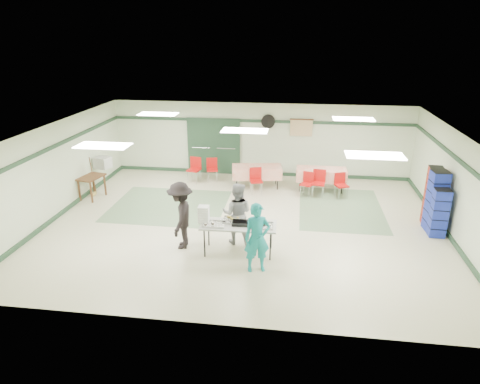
# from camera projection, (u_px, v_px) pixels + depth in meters

# --- Properties ---
(floor) EXTENTS (11.00, 11.00, 0.00)m
(floor) POSITION_uv_depth(u_px,v_px,m) (244.00, 224.00, 12.14)
(floor) COLOR beige
(floor) RESTS_ON ground
(ceiling) EXTENTS (11.00, 11.00, 0.00)m
(ceiling) POSITION_uv_depth(u_px,v_px,m) (245.00, 130.00, 11.18)
(ceiling) COLOR white
(ceiling) RESTS_ON wall_back
(wall_back) EXTENTS (11.00, 0.00, 11.00)m
(wall_back) POSITION_uv_depth(u_px,v_px,m) (260.00, 140.00, 15.83)
(wall_back) COLOR beige
(wall_back) RESTS_ON floor
(wall_front) EXTENTS (11.00, 0.00, 11.00)m
(wall_front) POSITION_uv_depth(u_px,v_px,m) (212.00, 261.00, 7.49)
(wall_front) COLOR beige
(wall_front) RESTS_ON floor
(wall_left) EXTENTS (0.00, 9.00, 9.00)m
(wall_left) POSITION_uv_depth(u_px,v_px,m) (56.00, 170.00, 12.35)
(wall_left) COLOR beige
(wall_left) RESTS_ON floor
(wall_right) EXTENTS (0.00, 9.00, 9.00)m
(wall_right) POSITION_uv_depth(u_px,v_px,m) (457.00, 188.00, 10.96)
(wall_right) COLOR beige
(wall_right) RESTS_ON floor
(trim_back) EXTENTS (11.00, 0.06, 0.10)m
(trim_back) POSITION_uv_depth(u_px,v_px,m) (260.00, 121.00, 15.56)
(trim_back) COLOR #213D29
(trim_back) RESTS_ON wall_back
(baseboard_back) EXTENTS (11.00, 0.06, 0.12)m
(baseboard_back) POSITION_uv_depth(u_px,v_px,m) (259.00, 173.00, 16.26)
(baseboard_back) COLOR #213D29
(baseboard_back) RESTS_ON floor
(trim_left) EXTENTS (0.06, 9.00, 0.10)m
(trim_left) POSITION_uv_depth(u_px,v_px,m) (53.00, 147.00, 12.10)
(trim_left) COLOR #213D29
(trim_left) RESTS_ON wall_back
(baseboard_left) EXTENTS (0.06, 9.00, 0.12)m
(baseboard_left) POSITION_uv_depth(u_px,v_px,m) (64.00, 211.00, 12.81)
(baseboard_left) COLOR #213D29
(baseboard_left) RESTS_ON floor
(trim_right) EXTENTS (0.06, 9.00, 0.10)m
(trim_right) POSITION_uv_depth(u_px,v_px,m) (461.00, 162.00, 10.72)
(trim_right) COLOR #213D29
(trim_right) RESTS_ON wall_back
(baseboard_right) EXTENTS (0.06, 9.00, 0.12)m
(baseboard_right) POSITION_uv_depth(u_px,v_px,m) (447.00, 233.00, 11.42)
(baseboard_right) COLOR #213D29
(baseboard_right) RESTS_ON floor
(green_patch_a) EXTENTS (3.50, 3.00, 0.01)m
(green_patch_a) POSITION_uv_depth(u_px,v_px,m) (169.00, 206.00, 13.38)
(green_patch_a) COLOR slate
(green_patch_a) RESTS_ON floor
(green_patch_b) EXTENTS (2.50, 3.50, 0.01)m
(green_patch_b) POSITION_uv_depth(u_px,v_px,m) (340.00, 208.00, 13.17)
(green_patch_b) COLOR slate
(green_patch_b) RESTS_ON floor
(double_door_left) EXTENTS (0.90, 0.06, 2.10)m
(double_door_left) POSITION_uv_depth(u_px,v_px,m) (202.00, 146.00, 16.16)
(double_door_left) COLOR gray
(double_door_left) RESTS_ON floor
(double_door_right) EXTENTS (0.90, 0.06, 2.10)m
(double_door_right) POSITION_uv_depth(u_px,v_px,m) (226.00, 147.00, 16.04)
(double_door_right) COLOR gray
(double_door_right) RESTS_ON floor
(door_frame) EXTENTS (2.00, 0.03, 2.15)m
(door_frame) POSITION_uv_depth(u_px,v_px,m) (214.00, 147.00, 16.08)
(door_frame) COLOR #213D29
(door_frame) RESTS_ON floor
(wall_fan) EXTENTS (0.50, 0.10, 0.50)m
(wall_fan) POSITION_uv_depth(u_px,v_px,m) (268.00, 121.00, 15.49)
(wall_fan) COLOR black
(wall_fan) RESTS_ON wall_back
(scroll_banner) EXTENTS (0.80, 0.02, 0.60)m
(scroll_banner) POSITION_uv_depth(u_px,v_px,m) (301.00, 128.00, 15.41)
(scroll_banner) COLOR #D6BD85
(scroll_banner) RESTS_ON wall_back
(serving_table) EXTENTS (1.85, 0.80, 0.76)m
(serving_table) POSITION_uv_depth(u_px,v_px,m) (238.00, 226.00, 10.30)
(serving_table) COLOR #AEAEA9
(serving_table) RESTS_ON floor
(sheet_tray_right) EXTENTS (0.55, 0.42, 0.02)m
(sheet_tray_right) POSITION_uv_depth(u_px,v_px,m) (262.00, 226.00, 10.18)
(sheet_tray_right) COLOR silver
(sheet_tray_right) RESTS_ON serving_table
(sheet_tray_mid) EXTENTS (0.56, 0.44, 0.02)m
(sheet_tray_mid) POSITION_uv_depth(u_px,v_px,m) (234.00, 221.00, 10.47)
(sheet_tray_mid) COLOR silver
(sheet_tray_mid) RESTS_ON serving_table
(sheet_tray_left) EXTENTS (0.54, 0.42, 0.02)m
(sheet_tray_left) POSITION_uv_depth(u_px,v_px,m) (214.00, 224.00, 10.26)
(sheet_tray_left) COLOR silver
(sheet_tray_left) RESTS_ON serving_table
(baking_pan) EXTENTS (0.48, 0.31, 0.08)m
(baking_pan) POSITION_uv_depth(u_px,v_px,m) (242.00, 223.00, 10.26)
(baking_pan) COLOR black
(baking_pan) RESTS_ON serving_table
(foam_box_stack) EXTENTS (0.27, 0.24, 0.41)m
(foam_box_stack) POSITION_uv_depth(u_px,v_px,m) (204.00, 214.00, 10.35)
(foam_box_stack) COLOR white
(foam_box_stack) RESTS_ON serving_table
(volunteer_teal) EXTENTS (0.68, 0.54, 1.62)m
(volunteer_teal) POSITION_uv_depth(u_px,v_px,m) (257.00, 238.00, 9.51)
(volunteer_teal) COLOR teal
(volunteer_teal) RESTS_ON floor
(volunteer_grey) EXTENTS (0.79, 0.62, 1.61)m
(volunteer_grey) POSITION_uv_depth(u_px,v_px,m) (237.00, 213.00, 10.79)
(volunteer_grey) COLOR gray
(volunteer_grey) RESTS_ON floor
(volunteer_dark) EXTENTS (0.74, 1.16, 1.71)m
(volunteer_dark) POSITION_uv_depth(u_px,v_px,m) (181.00, 215.00, 10.55)
(volunteer_dark) COLOR black
(volunteer_dark) RESTS_ON floor
(dining_table_a) EXTENTS (1.66, 0.74, 0.77)m
(dining_table_a) POSITION_uv_depth(u_px,v_px,m) (321.00, 174.00, 14.51)
(dining_table_a) COLOR red
(dining_table_a) RESTS_ON floor
(dining_table_b) EXTENTS (1.78, 1.00, 0.77)m
(dining_table_b) POSITION_uv_depth(u_px,v_px,m) (257.00, 171.00, 14.79)
(dining_table_b) COLOR red
(dining_table_b) RESTS_ON floor
(chair_a) EXTENTS (0.46, 0.46, 0.89)m
(chair_a) POSITION_uv_depth(u_px,v_px,m) (319.00, 180.00, 14.01)
(chair_a) COLOR red
(chair_a) RESTS_ON floor
(chair_b) EXTENTS (0.48, 0.48, 0.80)m
(chair_b) POSITION_uv_depth(u_px,v_px,m) (308.00, 181.00, 14.06)
(chair_b) COLOR red
(chair_b) RESTS_ON floor
(chair_c) EXTENTS (0.49, 0.49, 0.81)m
(chair_c) POSITION_uv_depth(u_px,v_px,m) (341.00, 183.00, 13.92)
(chair_c) COLOR red
(chair_c) RESTS_ON floor
(chair_d) EXTENTS (0.49, 0.49, 0.87)m
(chair_d) POSITION_uv_depth(u_px,v_px,m) (256.00, 178.00, 14.27)
(chair_d) COLOR red
(chair_d) RESTS_ON floor
(chair_loose_a) EXTENTS (0.47, 0.47, 0.83)m
(chair_loose_a) POSITION_uv_depth(u_px,v_px,m) (212.00, 167.00, 15.46)
(chair_loose_a) COLOR red
(chair_loose_a) RESTS_ON floor
(chair_loose_b) EXTENTS (0.49, 0.49, 0.90)m
(chair_loose_b) POSITION_uv_depth(u_px,v_px,m) (195.00, 167.00, 15.34)
(chair_loose_b) COLOR red
(chair_loose_b) RESTS_ON floor
(crate_stack_blue_a) EXTENTS (0.46, 0.46, 1.69)m
(crate_stack_blue_a) POSITION_uv_depth(u_px,v_px,m) (436.00, 201.00, 11.47)
(crate_stack_blue_a) COLOR #1A2E9E
(crate_stack_blue_a) RESTS_ON floor
(crate_stack_red) EXTENTS (0.40, 0.40, 1.68)m
(crate_stack_red) POSITION_uv_depth(u_px,v_px,m) (432.00, 196.00, 11.83)
(crate_stack_red) COLOR #9D250F
(crate_stack_red) RESTS_ON floor
(crate_stack_blue_b) EXTENTS (0.42, 0.42, 1.32)m
(crate_stack_blue_b) POSITION_uv_depth(u_px,v_px,m) (439.00, 213.00, 11.20)
(crate_stack_blue_b) COLOR #1A2E9E
(crate_stack_blue_b) RESTS_ON floor
(printer_table) EXTENTS (0.72, 0.97, 0.74)m
(printer_table) POSITION_uv_depth(u_px,v_px,m) (91.00, 179.00, 13.78)
(printer_table) COLOR brown
(printer_table) RESTS_ON floor
(office_printer) EXTENTS (0.58, 0.53, 0.38)m
(office_printer) POSITION_uv_depth(u_px,v_px,m) (103.00, 162.00, 14.52)
(office_printer) COLOR #A6A6A2
(office_printer) RESTS_ON printer_table
(broom) EXTENTS (0.08, 0.21, 1.30)m
(broom) POSITION_uv_depth(u_px,v_px,m) (93.00, 175.00, 14.03)
(broom) COLOR brown
(broom) RESTS_ON floor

